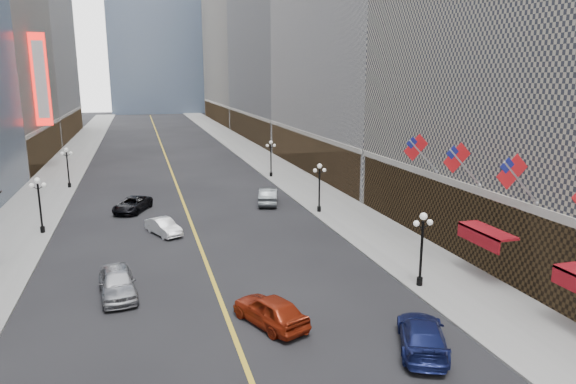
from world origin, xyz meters
TOP-DOWN VIEW (x-y plane):
  - sidewalk_east at (14.00, 70.00)m, footprint 6.00×230.00m
  - sidewalk_west at (-14.00, 70.00)m, footprint 6.00×230.00m
  - lane_line at (0.00, 80.00)m, footprint 0.25×200.00m
  - bldg_east_c at (29.88, 106.00)m, footprint 26.60×40.60m
  - bldg_east_d at (29.90, 149.00)m, footprint 26.60×46.60m
  - streetlamp_east_1 at (11.80, 30.00)m, footprint 1.26×0.44m
  - streetlamp_east_2 at (11.80, 48.00)m, footprint 1.26×0.44m
  - streetlamp_east_3 at (11.80, 66.00)m, footprint 1.26×0.44m
  - streetlamp_west_2 at (-11.80, 48.00)m, footprint 1.26×0.44m
  - streetlamp_west_3 at (-11.80, 66.00)m, footprint 1.26×0.44m
  - flag_3 at (15.31, 27.00)m, footprint 2.87×0.12m
  - flag_4 at (15.31, 32.00)m, footprint 2.87×0.12m
  - flag_5 at (15.31, 37.00)m, footprint 2.87×0.12m
  - awning_c at (16.11, 30.00)m, footprint 1.40×4.00m
  - theatre_marquee at (-15.88, 80.00)m, footprint 2.00×0.55m
  - car_nb_near at (-5.60, 33.79)m, footprint 2.48×5.10m
  - car_nb_mid at (-2.43, 45.19)m, footprint 2.92×4.20m
  - car_nb_far at (-4.88, 53.42)m, footprint 4.11×5.44m
  - car_sb_near at (8.16, 23.57)m, footprint 4.00×5.49m
  - car_sb_mid at (2.00, 27.92)m, footprint 3.58×5.06m
  - car_sb_far at (8.11, 52.74)m, footprint 3.06×5.34m

SIDE VIEW (x-z plane):
  - lane_line at x=0.00m, z-range 0.00..0.02m
  - sidewalk_east at x=14.00m, z-range 0.00..0.15m
  - sidewalk_west at x=-14.00m, z-range 0.00..0.15m
  - car_nb_mid at x=-2.43m, z-range 0.00..1.31m
  - car_nb_far at x=-4.88m, z-range 0.00..1.37m
  - car_sb_near at x=8.16m, z-range 0.00..1.48m
  - car_sb_mid at x=2.00m, z-range 0.00..1.60m
  - car_sb_far at x=8.11m, z-range 0.00..1.67m
  - car_nb_near at x=-5.60m, z-range 0.00..1.68m
  - streetlamp_east_1 at x=11.80m, z-range 0.64..5.16m
  - streetlamp_east_2 at x=11.80m, z-range 0.64..5.16m
  - streetlamp_east_3 at x=11.80m, z-range 0.64..5.16m
  - streetlamp_west_2 at x=-11.80m, z-range 0.64..5.16m
  - streetlamp_west_3 at x=-11.80m, z-range 0.64..5.16m
  - awning_c at x=16.11m, z-range 2.62..3.54m
  - flag_3 at x=15.31m, z-range 5.85..8.72m
  - flag_4 at x=15.31m, z-range 5.85..8.72m
  - flag_5 at x=15.31m, z-range 5.85..8.72m
  - theatre_marquee at x=-15.88m, z-range 6.00..18.00m
  - bldg_east_c at x=29.88m, z-range -0.22..48.58m
  - bldg_east_d at x=29.90m, z-range -0.23..62.57m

